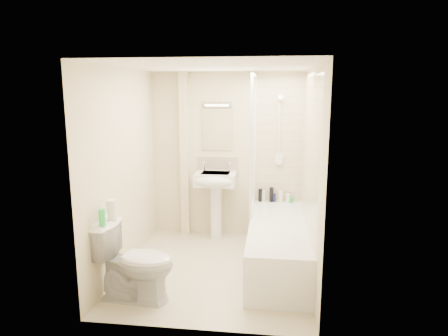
# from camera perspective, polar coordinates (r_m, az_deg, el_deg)

# --- Properties ---
(floor) EXTENTS (2.50, 2.50, 0.00)m
(floor) POSITION_cam_1_polar(r_m,az_deg,el_deg) (5.00, -1.27, -14.29)
(floor) COLOR beige
(floor) RESTS_ON ground
(wall_back) EXTENTS (2.20, 0.02, 2.40)m
(wall_back) POSITION_cam_1_polar(r_m,az_deg,el_deg) (5.84, 0.45, 1.78)
(wall_back) COLOR beige
(wall_back) RESTS_ON ground
(wall_left) EXTENTS (0.02, 2.50, 2.40)m
(wall_left) POSITION_cam_1_polar(r_m,az_deg,el_deg) (4.90, -14.17, -0.36)
(wall_left) COLOR beige
(wall_left) RESTS_ON ground
(wall_right) EXTENTS (0.02, 2.50, 2.40)m
(wall_right) POSITION_cam_1_polar(r_m,az_deg,el_deg) (4.59, 12.38, -1.03)
(wall_right) COLOR beige
(wall_right) RESTS_ON ground
(ceiling) EXTENTS (2.20, 2.50, 0.02)m
(ceiling) POSITION_cam_1_polar(r_m,az_deg,el_deg) (4.53, -1.40, 14.33)
(ceiling) COLOR white
(ceiling) RESTS_ON wall_back
(tile_back) EXTENTS (0.70, 0.01, 1.75)m
(tile_back) POSITION_cam_1_polar(r_m,az_deg,el_deg) (5.76, 7.89, 3.81)
(tile_back) COLOR beige
(tile_back) RESTS_ON wall_back
(tile_right) EXTENTS (0.01, 2.10, 1.75)m
(tile_right) POSITION_cam_1_polar(r_m,az_deg,el_deg) (4.75, 12.13, 2.13)
(tile_right) COLOR beige
(tile_right) RESTS_ON wall_right
(pipe_boxing) EXTENTS (0.12, 0.12, 2.40)m
(pipe_boxing) POSITION_cam_1_polar(r_m,az_deg,el_deg) (5.88, -5.64, 1.80)
(pipe_boxing) COLOR beige
(pipe_boxing) RESTS_ON ground
(splashback) EXTENTS (0.60, 0.02, 0.30)m
(splashback) POSITION_cam_1_polar(r_m,az_deg,el_deg) (5.87, -0.94, 0.15)
(splashback) COLOR beige
(splashback) RESTS_ON wall_back
(mirror) EXTENTS (0.46, 0.01, 0.60)m
(mirror) POSITION_cam_1_polar(r_m,az_deg,el_deg) (5.79, -0.96, 5.50)
(mirror) COLOR white
(mirror) RESTS_ON wall_back
(strip_light) EXTENTS (0.42, 0.07, 0.07)m
(strip_light) POSITION_cam_1_polar(r_m,az_deg,el_deg) (5.75, -1.00, 9.15)
(strip_light) COLOR silver
(strip_light) RESTS_ON wall_back
(bathtub) EXTENTS (0.70, 2.10, 0.55)m
(bathtub) POSITION_cam_1_polar(r_m,az_deg,el_deg) (5.03, 7.69, -10.66)
(bathtub) COLOR white
(bathtub) RESTS_ON ground
(shower_screen) EXTENTS (0.04, 0.92, 1.80)m
(shower_screen) POSITION_cam_1_polar(r_m,az_deg,el_deg) (5.32, 4.18, 3.57)
(shower_screen) COLOR white
(shower_screen) RESTS_ON bathtub
(shower_fixture) EXTENTS (0.10, 0.16, 0.99)m
(shower_fixture) POSITION_cam_1_polar(r_m,az_deg,el_deg) (5.70, 7.91, 4.96)
(shower_fixture) COLOR white
(shower_fixture) RESTS_ON wall_back
(pedestal_sink) EXTENTS (0.58, 0.52, 1.12)m
(pedestal_sink) POSITION_cam_1_polar(r_m,az_deg,el_deg) (5.71, -1.24, -2.68)
(pedestal_sink) COLOR white
(pedestal_sink) RESTS_ON ground
(bottle_black_a) EXTENTS (0.06, 0.06, 0.19)m
(bottle_black_a) POSITION_cam_1_polar(r_m,az_deg,el_deg) (5.83, 5.21, -3.88)
(bottle_black_a) COLOR black
(bottle_black_a) RESTS_ON bathtub
(bottle_white_a) EXTENTS (0.05, 0.05, 0.16)m
(bottle_white_a) POSITION_cam_1_polar(r_m,az_deg,el_deg) (5.83, 5.69, -4.00)
(bottle_white_a) COLOR silver
(bottle_white_a) RESTS_ON bathtub
(bottle_black_b) EXTENTS (0.06, 0.06, 0.21)m
(bottle_black_b) POSITION_cam_1_polar(r_m,az_deg,el_deg) (5.82, 6.79, -3.79)
(bottle_black_b) COLOR black
(bottle_black_b) RESTS_ON bathtub
(bottle_blue) EXTENTS (0.05, 0.05, 0.12)m
(bottle_blue) POSITION_cam_1_polar(r_m,az_deg,el_deg) (5.84, 7.20, -4.24)
(bottle_blue) COLOR #131754
(bottle_blue) RESTS_ON bathtub
(bottle_cream) EXTENTS (0.07, 0.07, 0.17)m
(bottle_cream) POSITION_cam_1_polar(r_m,az_deg,el_deg) (5.83, 8.10, -4.02)
(bottle_cream) COLOR #F7E8BF
(bottle_cream) RESTS_ON bathtub
(bottle_white_b) EXTENTS (0.06, 0.06, 0.13)m
(bottle_white_b) POSITION_cam_1_polar(r_m,az_deg,el_deg) (5.84, 9.13, -4.25)
(bottle_white_b) COLOR white
(bottle_white_b) RESTS_ON bathtub
(bottle_green) EXTENTS (0.07, 0.07, 0.08)m
(bottle_green) POSITION_cam_1_polar(r_m,az_deg,el_deg) (5.85, 9.52, -4.47)
(bottle_green) COLOR green
(bottle_green) RESTS_ON bathtub
(toilet) EXTENTS (0.60, 0.89, 0.83)m
(toilet) POSITION_cam_1_polar(r_m,az_deg,el_deg) (4.30, -12.63, -12.89)
(toilet) COLOR white
(toilet) RESTS_ON ground
(toilet_roll_lower) EXTENTS (0.10, 0.10, 0.11)m
(toilet_roll_lower) POSITION_cam_1_polar(r_m,az_deg,el_deg) (4.31, -15.66, -6.39)
(toilet_roll_lower) COLOR white
(toilet_roll_lower) RESTS_ON toilet
(toilet_roll_upper) EXTENTS (0.12, 0.12, 0.10)m
(toilet_roll_upper) POSITION_cam_1_polar(r_m,az_deg,el_deg) (4.27, -15.75, -5.07)
(toilet_roll_upper) COLOR white
(toilet_roll_upper) RESTS_ON toilet_roll_lower
(green_bottle) EXTENTS (0.06, 0.06, 0.17)m
(green_bottle) POSITION_cam_1_polar(r_m,az_deg,el_deg) (4.13, -17.02, -6.78)
(green_bottle) COLOR #2ACC58
(green_bottle) RESTS_ON toilet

